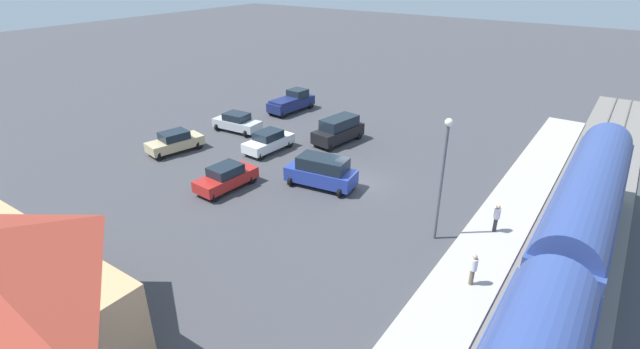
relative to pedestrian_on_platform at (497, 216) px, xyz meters
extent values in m
plane|color=#424247|center=(9.90, -1.31, -1.28)|extent=(200.00, 200.00, 0.00)
cube|color=slate|center=(-4.10, -1.31, -1.19)|extent=(4.80, 70.00, 0.18)
cube|color=#59544C|center=(-4.82, -1.31, -1.04)|extent=(0.10, 70.00, 0.12)
cube|color=#59544C|center=(-3.39, -1.31, -1.04)|extent=(0.10, 70.00, 0.12)
cube|color=#B7B2A8|center=(-0.10, -1.31, -1.13)|extent=(3.20, 46.00, 0.30)
cube|color=#33478C|center=(-4.10, -0.65, 0.87)|extent=(2.90, 16.44, 3.70)
cube|color=red|center=(-2.64, -0.65, 0.57)|extent=(0.04, 15.12, 0.36)
cylinder|color=#33478C|center=(-4.10, -0.65, 2.62)|extent=(2.75, 15.78, 2.76)
cube|color=#4C3323|center=(13.90, 17.02, -0.23)|extent=(1.10, 0.08, 2.10)
cylinder|color=#333338|center=(0.00, 0.00, -0.56)|extent=(0.22, 0.22, 0.85)
cylinder|color=silver|center=(0.00, 0.00, 0.18)|extent=(0.36, 0.36, 0.62)
sphere|color=tan|center=(0.00, 0.00, 0.61)|extent=(0.24, 0.24, 0.24)
cylinder|color=brown|center=(-0.44, 5.51, -0.56)|extent=(0.22, 0.22, 0.85)
cylinder|color=silver|center=(-0.44, 5.51, 0.18)|extent=(0.36, 0.36, 0.62)
sphere|color=tan|center=(-0.44, 5.51, 0.61)|extent=(0.24, 0.24, 0.24)
cube|color=#C6B284|center=(25.34, 2.12, -0.56)|extent=(2.76, 4.79, 0.76)
cube|color=#19232D|center=(25.34, 2.12, 0.14)|extent=(2.04, 2.46, 0.64)
cylinder|color=black|center=(24.93, 3.95, -0.94)|extent=(0.22, 0.68, 0.68)
cylinder|color=black|center=(26.49, 3.61, -0.94)|extent=(0.22, 0.68, 0.68)
cylinder|color=black|center=(24.20, 0.63, -0.94)|extent=(0.22, 0.68, 0.68)
cylinder|color=black|center=(25.76, 0.29, -0.94)|extent=(0.22, 0.68, 0.68)
cube|color=navy|center=(24.19, -11.97, -0.44)|extent=(2.34, 5.53, 0.92)
cube|color=#19232D|center=(24.12, -12.99, 0.44)|extent=(1.84, 1.85, 0.84)
cylinder|color=black|center=(24.90, -14.17, -0.90)|extent=(0.22, 0.76, 0.76)
cylinder|color=black|center=(23.18, -14.05, -0.90)|extent=(0.22, 0.76, 0.76)
cylinder|color=black|center=(25.20, -9.89, -0.90)|extent=(0.22, 0.76, 0.76)
cylinder|color=black|center=(23.49, -9.76, -0.90)|extent=(0.22, 0.76, 0.76)
cube|color=navy|center=(24.26, -11.03, 0.12)|extent=(2.07, 3.09, 0.20)
cube|color=red|center=(17.02, 4.54, -0.56)|extent=(2.11, 4.60, 0.76)
cube|color=#19232D|center=(17.02, 4.54, 0.14)|extent=(1.75, 2.26, 0.64)
cylinder|color=black|center=(17.71, 2.80, -0.94)|extent=(0.22, 0.68, 0.68)
cylinder|color=black|center=(16.11, 2.89, -0.94)|extent=(0.22, 0.68, 0.68)
cylinder|color=black|center=(17.92, 6.19, -0.94)|extent=(0.22, 0.68, 0.68)
cylinder|color=black|center=(16.32, 6.29, -0.94)|extent=(0.22, 0.68, 0.68)
cube|color=#283D9E|center=(11.84, 0.50, -0.44)|extent=(5.13, 2.63, 1.00)
cube|color=#19232D|center=(11.70, 0.48, 0.50)|extent=(3.64, 2.19, 0.88)
cylinder|color=black|center=(13.61, 1.62, -0.94)|extent=(0.22, 0.68, 0.68)
cylinder|color=black|center=(13.85, -0.08, -0.94)|extent=(0.22, 0.68, 0.68)
cylinder|color=black|center=(9.84, 1.09, -0.94)|extent=(0.22, 0.68, 0.68)
cylinder|color=black|center=(10.08, -0.61, -0.94)|extent=(0.22, 0.68, 0.68)
cube|color=black|center=(15.43, -7.31, -0.44)|extent=(2.61, 5.12, 1.00)
cube|color=#19232D|center=(15.41, -7.46, 0.50)|extent=(2.18, 3.63, 0.88)
cylinder|color=black|center=(14.84, -5.31, -0.94)|extent=(0.22, 0.68, 0.68)
cylinder|color=black|center=(16.54, -5.55, -0.94)|extent=(0.22, 0.68, 0.68)
cylinder|color=black|center=(14.32, -9.08, -0.94)|extent=(0.22, 0.68, 0.68)
cylinder|color=black|center=(16.02, -9.31, -0.94)|extent=(0.22, 0.68, 0.68)
cube|color=white|center=(19.08, -2.38, -0.56)|extent=(2.10, 4.60, 0.76)
cube|color=#19232D|center=(19.08, -2.38, 0.14)|extent=(1.74, 2.25, 0.64)
cylinder|color=black|center=(18.38, -0.63, -0.94)|extent=(0.22, 0.68, 0.68)
cylinder|color=black|center=(19.98, -0.73, -0.94)|extent=(0.22, 0.68, 0.68)
cylinder|color=black|center=(18.18, -4.03, -0.94)|extent=(0.22, 0.68, 0.68)
cylinder|color=black|center=(19.78, -4.12, -0.94)|extent=(0.22, 0.68, 0.68)
cube|color=silver|center=(24.58, -4.37, -0.56)|extent=(4.62, 2.16, 0.76)
cube|color=#19232D|center=(24.58, -4.37, 0.14)|extent=(2.27, 1.77, 0.64)
cylinder|color=black|center=(26.22, -3.45, -0.94)|extent=(0.22, 0.68, 0.68)
cylinder|color=black|center=(26.34, -5.04, -0.94)|extent=(0.22, 0.68, 0.68)
cylinder|color=black|center=(22.83, -3.69, -0.94)|extent=(0.22, 0.68, 0.68)
cylinder|color=black|center=(22.95, -5.29, -0.94)|extent=(0.22, 0.68, 0.68)
cylinder|color=#515156|center=(2.70, 2.24, 2.13)|extent=(0.16, 0.16, 6.83)
sphere|color=#EAE5C6|center=(2.70, 2.24, 5.73)|extent=(0.44, 0.44, 0.44)
camera|label=1|loc=(-4.62, 24.37, 13.40)|focal=25.85mm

